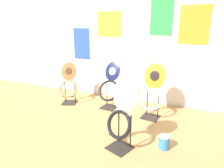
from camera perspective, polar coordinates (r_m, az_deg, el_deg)
ground_plane at (r=2.73m, az=-19.02°, el=-18.19°), size 14.00×14.00×0.00m
wall_back at (r=4.12m, az=0.41°, el=13.78°), size 8.00×0.07×2.60m
toilet_seat_display_navy_moon at (r=3.69m, az=-0.65°, el=-0.86°), size 0.42×0.39×0.85m
toilet_seat_display_white_plain at (r=2.48m, az=2.60°, el=-9.41°), size 0.43×0.38×0.93m
toilet_seat_display_orange_sun at (r=3.35m, az=11.42°, el=-2.53°), size 0.40×0.35×0.92m
toilet_seat_display_woodgrain at (r=4.01m, az=-12.29°, el=-0.28°), size 0.40×0.38×0.81m
paint_can at (r=2.71m, az=14.63°, el=-15.62°), size 0.15×0.15×0.18m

